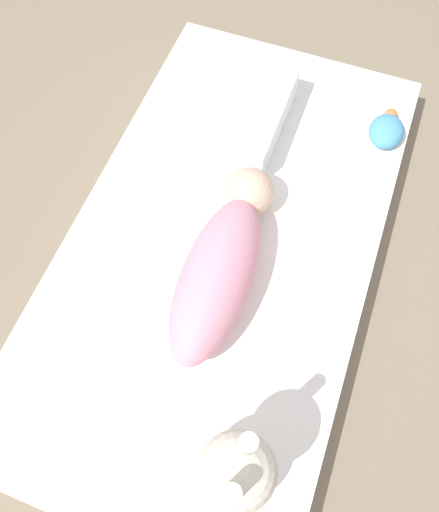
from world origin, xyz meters
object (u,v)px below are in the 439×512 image
at_px(swaddled_baby, 222,264).
at_px(pillow, 231,111).
at_px(bunny_plush, 237,472).
at_px(turtle_plush, 387,130).

xyz_separation_m(swaddled_baby, pillow, (0.46, 0.14, -0.02)).
height_order(pillow, bunny_plush, bunny_plush).
bearing_deg(swaddled_baby, pillow, 15.77).
distance_m(bunny_plush, turtle_plush, 0.99).
height_order(pillow, turtle_plush, pillow).
distance_m(swaddled_baby, turtle_plush, 0.63).
distance_m(pillow, turtle_plush, 0.44).
xyz_separation_m(pillow, turtle_plush, (0.11, -0.42, -0.02)).
bearing_deg(turtle_plush, bunny_plush, 174.07).
bearing_deg(pillow, swaddled_baby, -162.85).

